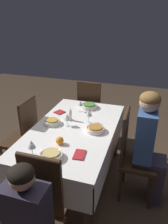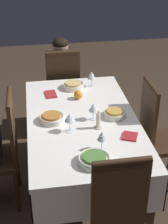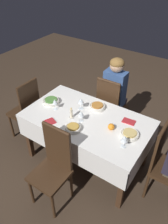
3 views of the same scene
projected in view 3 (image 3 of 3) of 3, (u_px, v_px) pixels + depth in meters
The scene contains 19 objects.
ground_plane at pixel (86, 159), 3.05m from camera, with size 8.00×8.00×0.00m, color #3D2D21.
dining_table at pixel (87, 124), 2.66m from camera, with size 1.51×0.86×0.74m.
chair_north at pixel (110, 106), 3.16m from camera, with size 0.37×0.37×0.99m.
chair_east at pixel (165, 162), 2.34m from camera, with size 0.37×0.37×0.99m.
chair_south at pixel (53, 165), 2.30m from camera, with size 0.37×0.37×0.99m.
chair_west at pixel (27, 109), 3.10m from camera, with size 0.37×0.37×0.99m.
person_adult_denim at pixel (116, 92), 3.16m from camera, with size 0.30×0.34×1.22m.
bowl_north at pixel (97, 106), 2.74m from camera, with size 0.20×0.20×0.06m.
wine_glass_north at pixel (81, 101), 2.68m from camera, with size 0.08×0.08×0.15m.
bowl_east at pixel (130, 134), 2.34m from camera, with size 0.20×0.20×0.06m.
wine_glass_east at pixel (125, 139), 2.17m from camera, with size 0.07×0.07×0.15m.
bowl_south at pixel (73, 128), 2.42m from camera, with size 0.18×0.18×0.06m.
wine_glass_south at pixel (81, 114), 2.49m from camera, with size 0.07×0.07×0.14m.
bowl_west at pixel (51, 101), 2.84m from camera, with size 0.21×0.21×0.06m.
wine_glass_west at pixel (55, 102), 2.68m from camera, with size 0.07×0.07×0.15m.
candle_centerpiece at pixel (71, 114), 2.57m from camera, with size 0.06×0.06×0.15m.
orange_fruit at pixel (111, 127), 2.42m from camera, with size 0.08×0.08×0.08m, color orange.
napkin_red_folded at pixel (129, 121), 2.54m from camera, with size 0.16×0.11×0.01m.
napkin_spare_side at pixel (50, 122), 2.54m from camera, with size 0.14×0.14×0.01m.
Camera 3 is at (1.11, -1.69, 2.38)m, focal length 35.00 mm.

